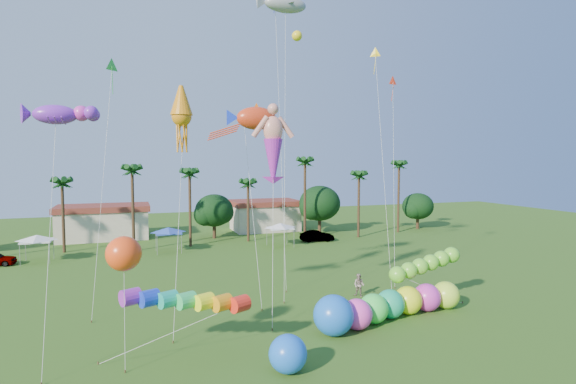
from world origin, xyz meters
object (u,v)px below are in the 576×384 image
object	(u,v)px
caterpillar_inflatable	(385,306)
blue_ball	(288,354)
spectator_b	(359,285)
car_b	(317,236)

from	to	relation	value
caterpillar_inflatable	blue_ball	bearing A→B (deg)	-162.94
spectator_b	blue_ball	bearing A→B (deg)	-81.86
spectator_b	caterpillar_inflatable	xyz separation A→B (m)	(-1.00, -5.68, 0.15)
blue_ball	car_b	bearing A→B (deg)	64.82
car_b	caterpillar_inflatable	xyz separation A→B (m)	(-7.58, -30.08, 0.33)
car_b	caterpillar_inflatable	size ratio (longest dim) A/B	0.36
spectator_b	caterpillar_inflatable	distance (m)	5.77
car_b	caterpillar_inflatable	distance (m)	31.03
blue_ball	spectator_b	bearing A→B (deg)	47.01
caterpillar_inflatable	spectator_b	bearing A→B (deg)	68.12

